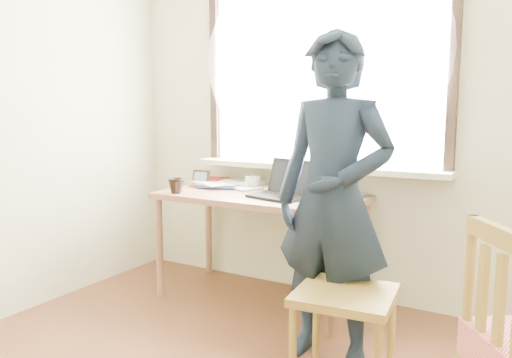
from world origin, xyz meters
The scene contains 12 objects.
room_shell centered at (-0.02, 0.20, 1.64)m, with size 3.52×4.02×2.61m.
desk centered at (-0.48, 1.63, 0.68)m, with size 1.41×0.70×0.75m.
laptop centered at (-0.29, 1.60, 0.81)m, with size 0.42×0.37×0.25m.
mug_white centered at (-0.66, 1.84, 0.80)m, with size 0.12×0.12×0.09m, color white.
mug_dark centered at (-1.01, 1.37, 0.81)m, with size 0.11×0.11×0.10m, color black.
mouse centered at (-0.04, 1.53, 0.77)m, with size 0.10×0.07×0.04m, color black.
desk_clutter centered at (-0.82, 1.81, 0.78)m, with size 0.74×0.47×0.04m.
book_a centered at (-0.96, 1.84, 0.77)m, with size 0.18×0.25×0.02m, color white.
book_b centered at (-0.02, 1.86, 0.76)m, with size 0.17×0.23×0.02m, color white.
picture_frame centered at (-1.06, 1.73, 0.81)m, with size 0.14×0.03×0.11m.
work_chair centered at (0.41, 0.89, 0.39)m, with size 0.50×0.48×0.47m.
person centered at (0.26, 1.09, 0.87)m, with size 0.63×0.41×1.73m, color black.
Camera 1 is at (1.18, -1.31, 1.33)m, focal length 35.00 mm.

